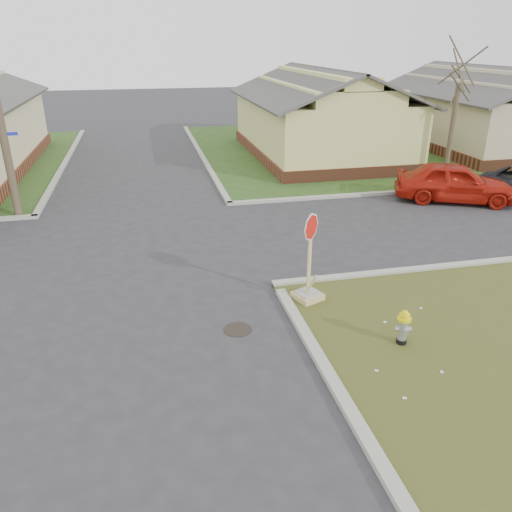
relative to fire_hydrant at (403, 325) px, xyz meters
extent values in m
plane|color=#2A2A2C|center=(-5.50, 1.87, -0.49)|extent=(120.00, 120.00, 0.00)
cube|color=#234318|center=(16.50, 19.87, -0.46)|extent=(37.00, 19.00, 0.05)
cylinder|color=black|center=(-3.30, 1.37, -0.48)|extent=(0.64, 0.64, 0.01)
cube|color=brown|center=(4.50, 18.37, -0.19)|extent=(7.20, 11.20, 0.60)
cube|color=#D8D57F|center=(4.50, 18.37, 1.41)|extent=(7.00, 11.00, 2.60)
cube|color=brown|center=(14.50, 18.37, -0.19)|extent=(7.20, 11.20, 0.60)
cube|color=#BFB38A|center=(14.50, 18.37, 1.41)|extent=(7.00, 11.00, 2.60)
cylinder|color=#463A28|center=(8.50, 12.07, 1.66)|extent=(0.22, 0.22, 4.20)
cylinder|color=black|center=(0.00, 0.00, -0.39)|extent=(0.22, 0.22, 0.10)
cylinder|color=#A3A2A6|center=(0.00, 0.00, -0.11)|extent=(0.19, 0.19, 0.46)
sphere|color=#A3A2A6|center=(0.00, 0.00, 0.12)|extent=(0.19, 0.19, 0.19)
cylinder|color=yellow|center=(0.00, 0.00, 0.16)|extent=(0.30, 0.30, 0.06)
cylinder|color=yellow|center=(0.00, 0.00, 0.23)|extent=(0.22, 0.22, 0.10)
sphere|color=yellow|center=(0.00, 0.00, 0.29)|extent=(0.15, 0.15, 0.15)
cube|color=tan|center=(-1.33, 2.33, -0.36)|extent=(0.63, 0.63, 0.15)
cube|color=#9C988F|center=(-1.33, 2.33, -0.27)|extent=(0.50, 0.50, 0.04)
cube|color=tan|center=(-1.33, 2.33, 0.72)|extent=(0.09, 0.05, 2.12)
cylinder|color=red|center=(-1.33, 2.29, 1.48)|extent=(0.57, 0.25, 0.61)
cylinder|color=silver|center=(-1.33, 2.30, 1.48)|extent=(0.64, 0.28, 0.69)
imported|color=#A6180B|center=(6.96, 8.99, 0.29)|extent=(4.93, 3.60, 1.56)
camera|label=1|loc=(-5.01, -8.12, 5.53)|focal=35.00mm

